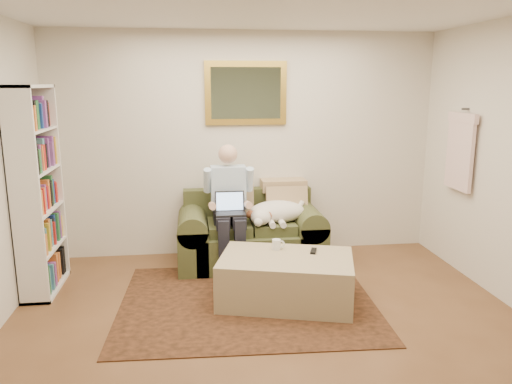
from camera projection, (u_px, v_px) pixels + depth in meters
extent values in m
cube|color=brown|center=(281.00, 359.00, 3.71)|extent=(4.50, 5.00, 0.01)
cube|color=beige|center=(245.00, 145.00, 5.85)|extent=(4.50, 0.01, 2.60)
cube|color=black|center=(247.00, 302.00, 4.68)|extent=(2.43, 1.98, 0.01)
cube|color=#474525|center=(251.00, 247.00, 5.63)|extent=(1.23, 0.79, 0.40)
cube|color=#474525|center=(247.00, 205.00, 5.87)|extent=(1.49, 0.17, 0.41)
cube|color=#474525|center=(193.00, 245.00, 5.54)|extent=(0.32, 0.79, 0.82)
cube|color=#474525|center=(307.00, 241.00, 5.70)|extent=(0.32, 0.79, 0.82)
cube|color=#474525|center=(229.00, 227.00, 5.50)|extent=(0.47, 0.53, 0.11)
cube|color=#474525|center=(273.00, 226.00, 5.56)|extent=(0.47, 0.53, 0.11)
cube|color=black|center=(231.00, 214.00, 5.28)|extent=(0.31, 0.22, 0.02)
cube|color=black|center=(230.00, 201.00, 5.36)|extent=(0.31, 0.06, 0.22)
cube|color=#99BFF2|center=(230.00, 201.00, 5.35)|extent=(0.29, 0.04, 0.19)
cube|color=tan|center=(286.00, 279.00, 4.66)|extent=(1.37, 1.07, 0.44)
cylinder|color=white|center=(276.00, 244.00, 4.80)|extent=(0.08, 0.08, 0.10)
cube|color=black|center=(314.00, 251.00, 4.74)|extent=(0.10, 0.16, 0.02)
cube|color=gold|center=(246.00, 93.00, 5.70)|extent=(0.94, 0.04, 0.72)
cube|color=gray|center=(246.00, 93.00, 5.68)|extent=(0.80, 0.01, 0.58)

